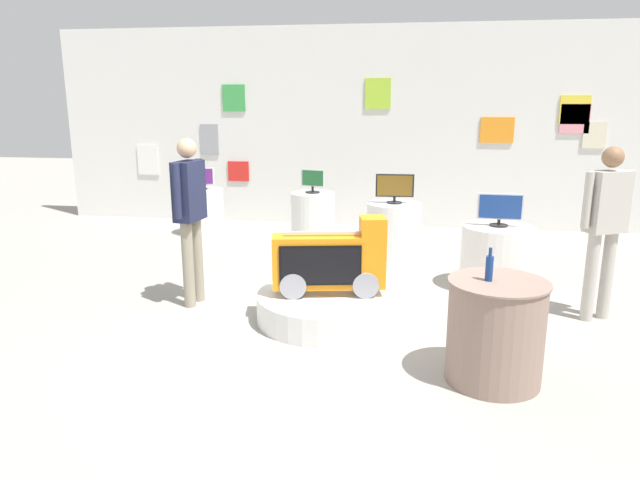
# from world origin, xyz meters

# --- Properties ---
(ground_plane) EXTENTS (30.00, 30.00, 0.00)m
(ground_plane) POSITION_xyz_m (0.00, 0.00, 0.00)
(ground_plane) COLOR #9E998E
(back_wall_display) EXTENTS (10.81, 0.13, 3.35)m
(back_wall_display) POSITION_xyz_m (0.00, 4.98, 1.67)
(back_wall_display) COLOR silver
(back_wall_display) RESTS_ON ground
(main_display_pedestal) EXTENTS (1.43, 1.43, 0.27)m
(main_display_pedestal) POSITION_xyz_m (0.04, 0.39, 0.14)
(main_display_pedestal) COLOR silver
(main_display_pedestal) RESTS_ON ground
(novelty_firetruck_tv) EXTENTS (1.13, 0.51, 0.77)m
(novelty_firetruck_tv) POSITION_xyz_m (0.06, 0.39, 0.59)
(novelty_firetruck_tv) COLOR gray
(novelty_firetruck_tv) RESTS_ON main_display_pedestal
(display_pedestal_left_rear) EXTENTS (0.81, 0.81, 0.75)m
(display_pedestal_left_rear) POSITION_xyz_m (1.82, 1.66, 0.37)
(display_pedestal_left_rear) COLOR silver
(display_pedestal_left_rear) RESTS_ON ground
(tv_on_left_rear) EXTENTS (0.50, 0.20, 0.37)m
(tv_on_left_rear) POSITION_xyz_m (1.82, 1.66, 0.95)
(tv_on_left_rear) COLOR black
(tv_on_left_rear) RESTS_ON display_pedestal_left_rear
(display_pedestal_center_rear) EXTENTS (0.68, 0.68, 0.75)m
(display_pedestal_center_rear) POSITION_xyz_m (-0.68, 3.71, 0.37)
(display_pedestal_center_rear) COLOR silver
(display_pedestal_center_rear) RESTS_ON ground
(tv_on_center_rear) EXTENTS (0.38, 0.22, 0.36)m
(tv_on_center_rear) POSITION_xyz_m (-0.67, 3.70, 0.93)
(tv_on_center_rear) COLOR black
(tv_on_center_rear) RESTS_ON display_pedestal_center_rear
(display_pedestal_right_rear) EXTENTS (0.65, 0.65, 0.75)m
(display_pedestal_right_rear) POSITION_xyz_m (-2.48, 3.79, 0.37)
(display_pedestal_right_rear) COLOR silver
(display_pedestal_right_rear) RESTS_ON ground
(tv_on_right_rear) EXTENTS (0.39, 0.17, 0.34)m
(tv_on_right_rear) POSITION_xyz_m (-2.49, 3.79, 0.93)
(tv_on_right_rear) COLOR black
(tv_on_right_rear) RESTS_ON display_pedestal_right_rear
(display_pedestal_far_right) EXTENTS (0.76, 0.76, 0.75)m
(display_pedestal_far_right) POSITION_xyz_m (0.60, 2.98, 0.37)
(display_pedestal_far_right) COLOR silver
(display_pedestal_far_right) RESTS_ON ground
(tv_on_far_right) EXTENTS (0.52, 0.21, 0.40)m
(tv_on_far_right) POSITION_xyz_m (0.60, 2.97, 0.97)
(tv_on_far_right) COLOR black
(tv_on_far_right) RESTS_ON display_pedestal_far_right
(side_table_round) EXTENTS (0.76, 0.76, 0.82)m
(side_table_round) POSITION_xyz_m (1.49, -0.68, 0.42)
(side_table_round) COLOR gray
(side_table_round) RESTS_ON ground
(bottle_on_side_table) EXTENTS (0.06, 0.06, 0.26)m
(bottle_on_side_table) POSITION_xyz_m (1.41, -0.68, 0.92)
(bottle_on_side_table) COLOR navy
(bottle_on_side_table) RESTS_ON side_table_round
(shopper_browsing_near_truck) EXTENTS (0.25, 0.56, 1.77)m
(shopper_browsing_near_truck) POSITION_xyz_m (-1.46, 0.65, 1.04)
(shopper_browsing_near_truck) COLOR gray
(shopper_browsing_near_truck) RESTS_ON ground
(shopper_browsing_rear) EXTENTS (0.51, 0.35, 1.72)m
(shopper_browsing_rear) POSITION_xyz_m (2.68, 0.83, 1.01)
(shopper_browsing_rear) COLOR #B2ADA3
(shopper_browsing_rear) RESTS_ON ground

